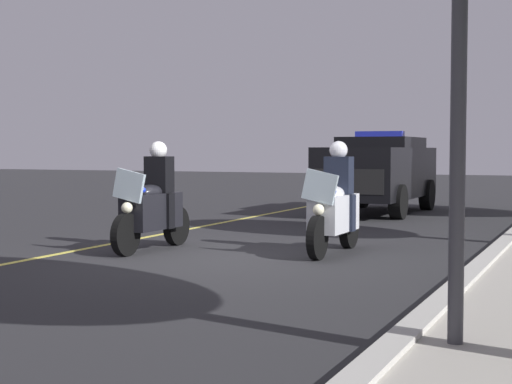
{
  "coord_description": "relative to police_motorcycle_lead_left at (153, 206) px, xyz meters",
  "views": [
    {
      "loc": [
        10.29,
        5.15,
        1.58
      ],
      "look_at": [
        -1.25,
        0.0,
        0.9
      ],
      "focal_mm": 54.79,
      "sensor_mm": 36.0,
      "label": 1
    }
  ],
  "objects": [
    {
      "name": "police_motorcycle_lead_right",
      "position": [
        -0.79,
        2.74,
        0.0
      ],
      "size": [
        2.14,
        0.56,
        1.72
      ],
      "color": "black",
      "rests_on": "ground"
    },
    {
      "name": "police_suv",
      "position": [
        -8.57,
        1.32,
        0.37
      ],
      "size": [
        4.92,
        2.1,
        2.05
      ],
      "color": "black",
      "rests_on": "ground"
    },
    {
      "name": "ground_plane",
      "position": [
        0.23,
        1.33,
        -0.7
      ],
      "size": [
        80.0,
        80.0,
        0.0
      ],
      "primitive_type": "plane",
      "color": "#28282B"
    },
    {
      "name": "curb_strip",
      "position": [
        0.23,
        5.06,
        -0.62
      ],
      "size": [
        48.0,
        0.24,
        0.15
      ],
      "primitive_type": "cube",
      "color": "#B7B5AD",
      "rests_on": "ground"
    },
    {
      "name": "police_motorcycle_lead_left",
      "position": [
        0.0,
        0.0,
        0.0
      ],
      "size": [
        2.14,
        0.56,
        1.72
      ],
      "color": "black",
      "rests_on": "ground"
    },
    {
      "name": "lane_stripe_center",
      "position": [
        0.23,
        -1.08,
        -0.7
      ],
      "size": [
        48.0,
        0.12,
        0.01
      ],
      "primitive_type": "cube",
      "color": "#E0D14C",
      "rests_on": "ground"
    }
  ]
}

